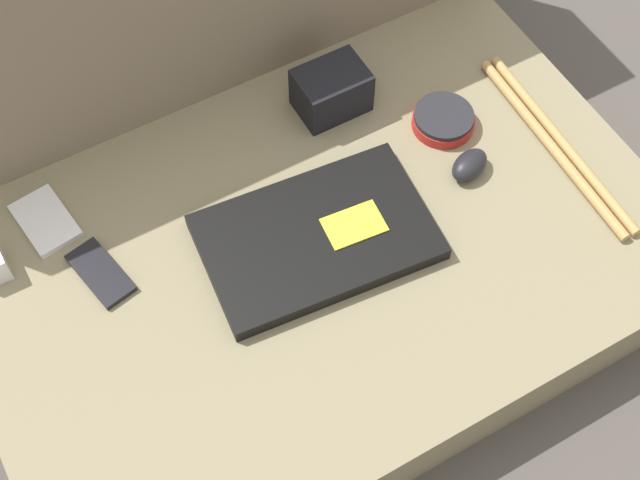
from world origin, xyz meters
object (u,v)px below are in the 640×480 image
laptop (315,238)px  speaker_puck (443,120)px  phone_black (100,273)px  phone_silver (45,221)px  camera_pouch (331,90)px  computer_mouse (469,165)px

laptop → speaker_puck: size_ratio=3.55×
laptop → phone_black: laptop is taller
speaker_puck → phone_silver: bearing=167.5°
laptop → camera_pouch: camera_pouch is taller
camera_pouch → speaker_puck: bearing=-41.9°
speaker_puck → camera_pouch: (-0.14, 0.13, 0.03)m
laptop → camera_pouch: bearing=60.6°
computer_mouse → speaker_puck: (0.02, 0.10, -0.00)m
phone_silver → phone_black: 0.13m
phone_silver → camera_pouch: size_ratio=1.05×
phone_black → computer_mouse: bearing=-22.5°
computer_mouse → phone_black: bearing=150.2°
laptop → camera_pouch: 0.27m
phone_silver → camera_pouch: bearing=-9.2°
computer_mouse → phone_silver: bearing=140.1°
speaker_puck → phone_silver: size_ratio=0.85×
speaker_puck → laptop: bearing=-162.5°
computer_mouse → phone_silver: size_ratio=0.68×
laptop → camera_pouch: (0.15, 0.22, 0.03)m
computer_mouse → camera_pouch: camera_pouch is taller
computer_mouse → phone_black: 0.60m
phone_silver → laptop: bearing=-41.6°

